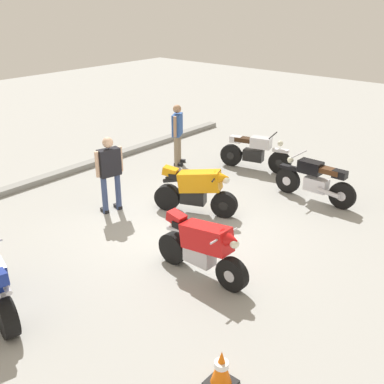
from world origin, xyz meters
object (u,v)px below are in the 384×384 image
Objects in this scene: motorcycle_black_cruiser at (315,180)px; person_in_black_shirt at (110,169)px; traffic_cone at (221,368)px; motorcycle_red_sportbike at (202,246)px; person_in_blue_shirt at (177,130)px; motorcycle_orange_sportbike at (196,189)px; motorcycle_silver_cruiser at (255,152)px.

person_in_black_shirt is at bearing 48.51° from motorcycle_black_cruiser.
motorcycle_black_cruiser is at bearing 16.49° from traffic_cone.
motorcycle_black_cruiser is 4.30m from motorcycle_red_sportbike.
person_in_blue_shirt reaches higher than motorcycle_black_cruiser.
motorcycle_orange_sportbike is 0.96× the size of motorcycle_red_sportbike.
motorcycle_orange_sportbike is at bearing -70.19° from person_in_blue_shirt.
traffic_cone is at bearing -73.77° from motorcycle_silver_cruiser.
motorcycle_black_cruiser and motorcycle_silver_cruiser have the same top height.
motorcycle_silver_cruiser is 3.33m from motorcycle_orange_sportbike.
person_in_black_shirt reaches higher than motorcycle_red_sportbike.
motorcycle_black_cruiser is at bearing -26.58° from person_in_blue_shirt.
traffic_cone is at bearing -68.70° from motorcycle_orange_sportbike.
motorcycle_orange_sportbike and motorcycle_red_sportbike have the same top height.
traffic_cone is at bearing -44.06° from motorcycle_red_sportbike.
motorcycle_red_sportbike is at bearing 44.92° from traffic_cone.
traffic_cone is (-2.51, -5.07, -0.77)m from person_in_black_shirt.
traffic_cone is (-6.10, -1.81, -0.26)m from motorcycle_black_cruiser.
motorcycle_silver_cruiser is 8.08m from traffic_cone.
motorcycle_silver_cruiser is 1.05× the size of motorcycle_red_sportbike.
person_in_blue_shirt is at bearing -165.75° from motorcycle_silver_cruiser.
traffic_cone is (-6.96, -4.10, -0.26)m from motorcycle_silver_cruiser.
person_in_blue_shirt is at bearing 45.87° from traffic_cone.
person_in_black_shirt is at bearing -116.53° from motorcycle_silver_cruiser.
traffic_cone is (-5.89, -6.07, -0.76)m from person_in_blue_shirt.
motorcycle_silver_cruiser is at bearing 115.07° from motorcycle_red_sportbike.
person_in_black_shirt is at bearing 63.61° from traffic_cone.
traffic_cone is (-1.80, -1.79, -0.33)m from motorcycle_red_sportbike.
motorcycle_black_cruiser is at bearing -34.91° from motorcycle_silver_cruiser.
motorcycle_silver_cruiser is 1.16× the size of person_in_black_shirt.
person_in_black_shirt is at bearing -165.13° from motorcycle_orange_sportbike.
person_in_black_shirt reaches higher than motorcycle_silver_cruiser.
motorcycle_red_sportbike is at bearing -69.92° from motorcycle_orange_sportbike.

